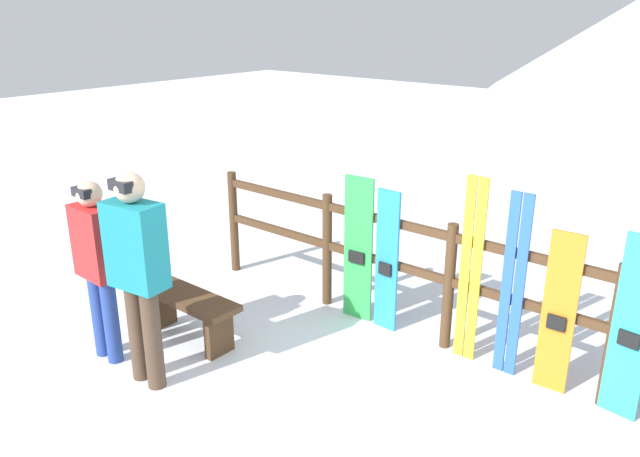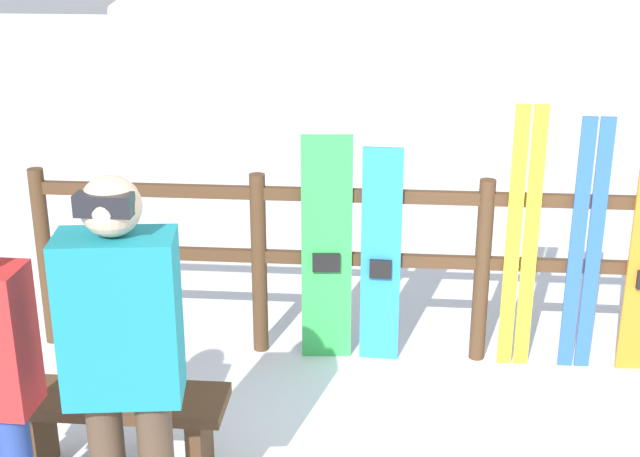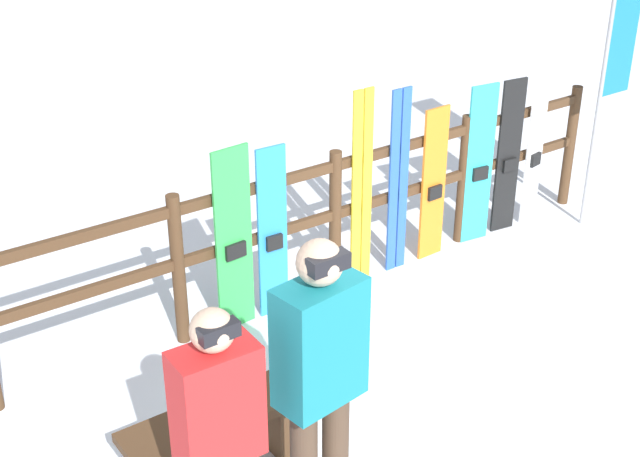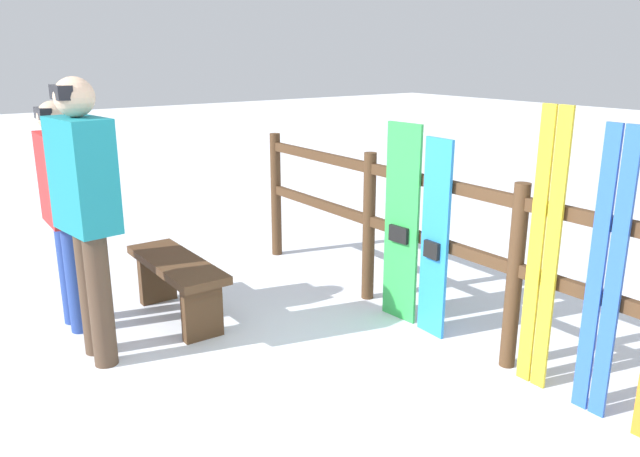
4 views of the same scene
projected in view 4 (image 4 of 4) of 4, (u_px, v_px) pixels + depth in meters
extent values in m
cylinder|color=#4C331E|center=(276.00, 195.00, 6.11)|extent=(0.10, 0.10, 1.21)
cylinder|color=#4C331E|center=(369.00, 227.00, 5.00)|extent=(0.10, 0.10, 1.21)
cylinder|color=#4C331E|center=(514.00, 278.00, 3.90)|extent=(0.10, 0.10, 1.21)
cube|color=#4C331E|center=(515.00, 269.00, 3.88)|extent=(5.67, 0.05, 0.08)
cube|color=#4C331E|center=(521.00, 203.00, 3.76)|extent=(5.67, 0.05, 0.08)
cube|color=#4C331E|center=(176.00, 264.00, 4.65)|extent=(1.12, 0.36, 0.06)
cube|color=#4C331E|center=(157.00, 277.00, 5.05)|extent=(0.08, 0.29, 0.41)
cube|color=#4C331E|center=(202.00, 311.00, 4.39)|extent=(0.08, 0.29, 0.41)
cylinder|color=navy|center=(69.00, 272.00, 4.60)|extent=(0.14, 0.14, 0.80)
cylinder|color=navy|center=(76.00, 279.00, 4.46)|extent=(0.14, 0.14, 0.80)
cube|color=red|center=(61.00, 178.00, 4.33)|extent=(0.43, 0.24, 0.63)
sphere|color=#D8B293|center=(54.00, 117.00, 4.21)|extent=(0.22, 0.22, 0.22)
cube|color=black|center=(43.00, 113.00, 4.17)|extent=(0.20, 0.08, 0.08)
cylinder|color=#4C3828|center=(91.00, 291.00, 4.13)|extent=(0.15, 0.15, 0.89)
cylinder|color=#4C3828|center=(100.00, 301.00, 3.96)|extent=(0.15, 0.15, 0.89)
cube|color=teal|center=(83.00, 175.00, 3.82)|extent=(0.50, 0.32, 0.70)
sphere|color=#D8B293|center=(74.00, 97.00, 3.69)|extent=(0.24, 0.24, 0.24)
cube|color=black|center=(61.00, 92.00, 3.64)|extent=(0.22, 0.08, 0.08)
cube|color=green|center=(402.00, 224.00, 4.59)|extent=(0.32, 0.05, 1.49)
cube|color=black|center=(399.00, 234.00, 4.60)|extent=(0.18, 0.04, 0.12)
cube|color=#288CE0|center=(435.00, 240.00, 4.33)|extent=(0.25, 0.03, 1.42)
cube|color=black|center=(432.00, 250.00, 4.34)|extent=(0.14, 0.04, 0.12)
cube|color=yellow|center=(536.00, 250.00, 3.67)|extent=(0.09, 0.02, 1.69)
cube|color=yellow|center=(551.00, 254.00, 3.58)|extent=(0.09, 0.02, 1.69)
cube|color=blue|center=(596.00, 273.00, 3.37)|extent=(0.09, 0.02, 1.63)
cube|color=blue|center=(614.00, 279.00, 3.29)|extent=(0.09, 0.02, 1.63)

